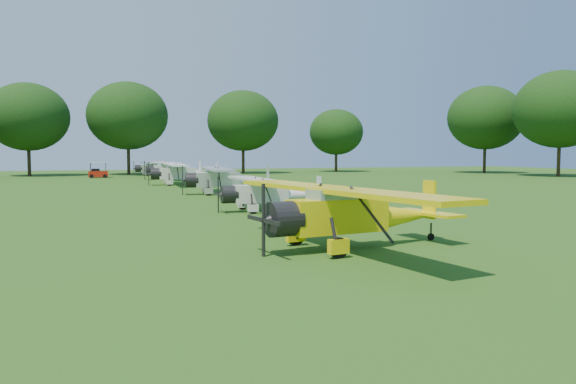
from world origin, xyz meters
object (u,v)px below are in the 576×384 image
Objects in this scene: aircraft_2 at (351,209)px; aircraft_6 at (172,168)px; golf_cart at (98,173)px; aircraft_3 at (269,191)px; aircraft_5 at (182,172)px; aircraft_7 at (155,167)px; aircraft_4 at (225,177)px.

aircraft_6 is at bearing 79.82° from aircraft_2.
golf_cart is (-6.19, 56.09, -0.61)m from aircraft_2.
aircraft_2 is at bearing -93.42° from aircraft_3.
aircraft_7 is at bearing 92.86° from aircraft_5.
aircraft_7 is at bearing 34.50° from golf_cart.
aircraft_6 is (0.63, 37.31, 0.18)m from aircraft_3.
aircraft_5 is (-0.16, 25.64, 0.18)m from aircraft_3.
aircraft_2 reaches higher than golf_cart.
aircraft_2 is 11.75m from aircraft_3.
aircraft_6 is 10.63m from golf_cart.
aircraft_5 is at bearing -98.36° from aircraft_6.
aircraft_5 is 20.07m from golf_cart.
aircraft_3 is 25.64m from aircraft_5.
golf_cart is (-7.29, 44.39, -0.43)m from aircraft_3.
aircraft_4 is 1.11× the size of aircraft_7.
aircraft_2 is 24.33m from aircraft_4.
aircraft_5 is (-0.90, 13.09, 0.02)m from aircraft_4.
golf_cart is (-7.13, 18.75, -0.62)m from aircraft_5.
golf_cart is at bearing 111.14° from aircraft_4.
aircraft_5 is 1.13× the size of aircraft_7.
aircraft_7 is at bearing 88.00° from aircraft_6.
aircraft_4 is at bearing 77.49° from aircraft_2.
aircraft_6 is at bearing -39.48° from golf_cart.
aircraft_5 reaches higher than aircraft_4.
golf_cart is at bearing 101.25° from aircraft_3.
aircraft_2 is 37.36m from aircraft_5.
aircraft_6 reaches higher than aircraft_7.
aircraft_6 is (-0.12, 24.76, 0.02)m from aircraft_4.
aircraft_7 is at bearing 80.69° from aircraft_2.
aircraft_4 is at bearing -94.24° from aircraft_6.
aircraft_2 is 1.00× the size of aircraft_5.
aircraft_5 is at bearing 100.94° from aircraft_4.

